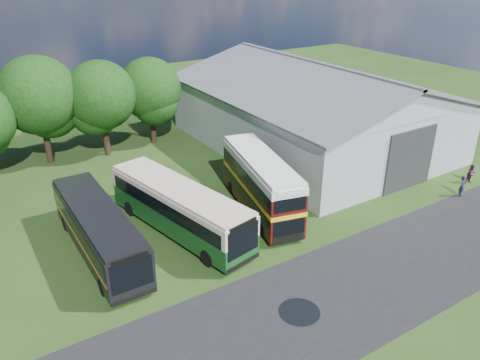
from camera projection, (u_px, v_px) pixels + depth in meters
ground at (287, 273)px, 27.49m from camera, size 120.00×120.00×0.00m
asphalt_road at (361, 283)px, 26.65m from camera, size 60.00×8.00×0.02m
puddle at (299, 312)px, 24.48m from camera, size 2.20×2.20×0.01m
storage_shed at (311, 103)px, 45.16m from camera, size 18.80×24.80×8.15m
tree_mid at (38, 95)px, 39.93m from camera, size 6.80×6.80×9.60m
tree_right_a at (101, 96)px, 41.79m from camera, size 6.26×6.26×8.83m
tree_right_b at (150, 89)px, 44.92m from camera, size 5.98×5.98×8.45m
shrub_front at (298, 208)px, 34.78m from camera, size 1.70×1.70×1.70m
shrub_mid at (281, 197)px, 36.31m from camera, size 1.60×1.60×1.60m
shrub_back at (267, 187)px, 37.84m from camera, size 1.80×1.80×1.80m
bus_green_single at (180, 208)px, 30.99m from camera, size 5.21×12.47×3.35m
bus_maroon_double at (261, 185)px, 33.43m from camera, size 4.74×10.25×4.27m
bus_dark_single at (99, 230)px, 28.69m from camera, size 2.72×11.49×3.16m
visitor_a at (462, 186)px, 36.07m from camera, size 0.74×0.60×1.73m
visitor_b at (471, 174)px, 38.24m from camera, size 0.87×0.72×1.62m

